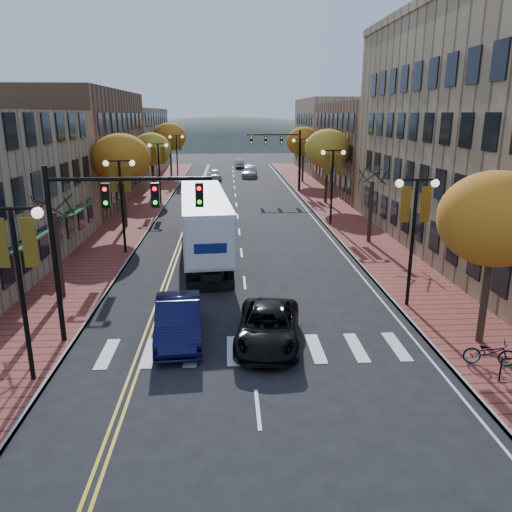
{
  "coord_description": "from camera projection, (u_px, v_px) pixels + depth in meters",
  "views": [
    {
      "loc": [
        -0.81,
        -15.48,
        8.8
      ],
      "look_at": [
        0.48,
        7.52,
        2.2
      ],
      "focal_mm": 35.0,
      "sensor_mm": 36.0,
      "label": 1
    }
  ],
  "objects": [
    {
      "name": "car_far_silver",
      "position": [
        250.0,
        172.0,
        71.24
      ],
      "size": [
        2.55,
        5.3,
        1.49
      ],
      "primitive_type": "imported",
      "rotation": [
        0.0,
        0.0,
        -0.09
      ],
      "color": "#ABACB3",
      "rests_on": "ground"
    },
    {
      "name": "navy_sedan",
      "position": [
        179.0,
        320.0,
        19.97
      ],
      "size": [
        2.15,
        5.2,
        1.67
      ],
      "primitive_type": "imported",
      "rotation": [
        0.0,
        0.0,
        0.08
      ],
      "color": "black",
      "rests_on": "ground"
    },
    {
      "name": "building_right_far",
      "position": [
        350.0,
        135.0,
        78.24
      ],
      "size": [
        15.0,
        20.0,
        11.0
      ],
      "primitive_type": "cube",
      "color": "#9E8966",
      "rests_on": "ground"
    },
    {
      "name": "sidewalk_left",
      "position": [
        143.0,
        207.0,
        48.02
      ],
      "size": [
        4.0,
        85.0,
        0.15
      ],
      "primitive_type": "cube",
      "color": "brown",
      "rests_on": "ground"
    },
    {
      "name": "ground",
      "position": [
        254.0,
        376.0,
        17.33
      ],
      "size": [
        200.0,
        200.0,
        0.0
      ],
      "primitive_type": "plane",
      "color": "black",
      "rests_on": "ground"
    },
    {
      "name": "lamp_right_b",
      "position": [
        332.0,
        172.0,
        39.59
      ],
      "size": [
        1.96,
        0.36,
        6.05
      ],
      "color": "black",
      "rests_on": "ground"
    },
    {
      "name": "tree_left_a",
      "position": [
        58.0,
        255.0,
        23.9
      ],
      "size": [
        0.28,
        0.28,
        4.2
      ],
      "color": "#382619",
      "rests_on": "sidewalk_left"
    },
    {
      "name": "building_left_mid",
      "position": [
        64.0,
        148.0,
        49.45
      ],
      "size": [
        12.0,
        24.0,
        11.0
      ],
      "primitive_type": "cube",
      "color": "brown",
      "rests_on": "ground"
    },
    {
      "name": "bicycle",
      "position": [
        490.0,
        352.0,
        17.72
      ],
      "size": [
        1.89,
        1.01,
        0.94
      ],
      "primitive_type": "imported",
      "rotation": [
        0.0,
        0.0,
        1.35
      ],
      "color": "gray",
      "rests_on": "sidewalk_right"
    },
    {
      "name": "tree_right_c",
      "position": [
        327.0,
        149.0,
        48.95
      ],
      "size": [
        4.48,
        4.48,
        7.21
      ],
      "color": "#382619",
      "rests_on": "sidewalk_right"
    },
    {
      "name": "semi_truck",
      "position": [
        203.0,
        217.0,
        31.99
      ],
      "size": [
        4.0,
        16.39,
        4.06
      ],
      "rotation": [
        0.0,
        0.0,
        0.09
      ],
      "color": "black",
      "rests_on": "ground"
    },
    {
      "name": "traffic_mast_far",
      "position": [
        283.0,
        149.0,
        56.58
      ],
      "size": [
        6.1,
        0.34,
        7.0
      ],
      "color": "black",
      "rests_on": "ground"
    },
    {
      "name": "tree_left_c",
      "position": [
        152.0,
        149.0,
        53.84
      ],
      "size": [
        4.16,
        4.16,
        6.69
      ],
      "color": "#382619",
      "rests_on": "sidewalk_left"
    },
    {
      "name": "traffic_mast_near",
      "position": [
        103.0,
        222.0,
        18.55
      ],
      "size": [
        6.1,
        0.35,
        7.0
      ],
      "color": "black",
      "rests_on": "ground"
    },
    {
      "name": "car_far_oncoming",
      "position": [
        239.0,
        164.0,
        83.29
      ],
      "size": [
        1.55,
        4.11,
        1.34
      ],
      "primitive_type": "imported",
      "rotation": [
        0.0,
        0.0,
        3.17
      ],
      "color": "#97989E",
      "rests_on": "ground"
    },
    {
      "name": "lamp_left_c",
      "position": [
        159.0,
        162.0,
        48.38
      ],
      "size": [
        1.96,
        0.36,
        6.05
      ],
      "color": "black",
      "rests_on": "ground"
    },
    {
      "name": "lamp_left_b",
      "position": [
        121.0,
        188.0,
        31.1
      ],
      "size": [
        1.96,
        0.36,
        6.05
      ],
      "color": "black",
      "rests_on": "ground"
    },
    {
      "name": "lamp_right_a",
      "position": [
        414.0,
        218.0,
        22.31
      ],
      "size": [
        1.96,
        0.36,
        6.05
      ],
      "color": "black",
      "rests_on": "ground"
    },
    {
      "name": "tree_right_a",
      "position": [
        495.0,
        219.0,
        18.34
      ],
      "size": [
        4.16,
        4.16,
        6.69
      ],
      "color": "#382619",
      "rests_on": "sidewalk_right"
    },
    {
      "name": "lamp_left_a",
      "position": [
        17.0,
        262.0,
        15.74
      ],
      "size": [
        1.96,
        0.36,
        6.05
      ],
      "color": "black",
      "rests_on": "ground"
    },
    {
      "name": "lamp_left_d",
      "position": [
        177.0,
        149.0,
        65.65
      ],
      "size": [
        1.96,
        0.36,
        6.05
      ],
      "color": "black",
      "rests_on": "ground"
    },
    {
      "name": "building_right_mid",
      "position": [
        396.0,
        148.0,
        57.26
      ],
      "size": [
        15.0,
        24.0,
        10.0
      ],
      "primitive_type": "cube",
      "color": "brown",
      "rests_on": "ground"
    },
    {
      "name": "building_left_far",
      "position": [
        118.0,
        142.0,
        73.65
      ],
      "size": [
        12.0,
        26.0,
        9.5
      ],
      "primitive_type": "cube",
      "color": "#9E8966",
      "rests_on": "ground"
    },
    {
      "name": "tree_left_b",
      "position": [
        121.0,
        159.0,
        38.38
      ],
      "size": [
        4.48,
        4.48,
        7.21
      ],
      "color": "#382619",
      "rests_on": "sidewalk_left"
    },
    {
      "name": "lamp_right_c",
      "position": [
        300.0,
        154.0,
        56.86
      ],
      "size": [
        1.96,
        0.36,
        6.05
      ],
      "color": "black",
      "rests_on": "ground"
    },
    {
      "name": "sidewalk_right",
      "position": [
        328.0,
        206.0,
        48.99
      ],
      "size": [
        4.0,
        85.0,
        0.15
      ],
      "primitive_type": "cube",
      "color": "brown",
      "rests_on": "ground"
    },
    {
      "name": "tree_right_d",
      "position": [
        303.0,
        142.0,
        64.35
      ],
      "size": [
        4.35,
        4.35,
        7.0
      ],
      "color": "#382619",
      "rests_on": "sidewalk_right"
    },
    {
      "name": "tree_left_d",
      "position": [
        170.0,
        137.0,
        70.97
      ],
      "size": [
        4.61,
        4.61,
        7.42
      ],
      "color": "#382619",
      "rests_on": "sidewalk_left"
    },
    {
      "name": "black_suv",
      "position": [
        268.0,
        327.0,
        19.62
      ],
      "size": [
        3.05,
        5.48,
        1.45
      ],
      "primitive_type": "imported",
      "rotation": [
        0.0,
        0.0,
        -0.13
      ],
      "color": "black",
      "rests_on": "ground"
    },
    {
      "name": "car_far_white",
      "position": [
        215.0,
        174.0,
        68.78
      ],
      "size": [
        1.94,
        4.23,
        1.4
      ],
      "primitive_type": "imported",
      "rotation": [
        0.0,
        0.0,
        0.07
      ],
      "color": "silver",
      "rests_on": "ground"
    },
    {
      "name": "tree_right_b",
      "position": [
        370.0,
        212.0,
        34.47
      ],
      "size": [
        0.28,
        0.28,
        4.2
      ],
      "color": "#382619",
      "rests_on": "sidewalk_right"
    }
  ]
}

